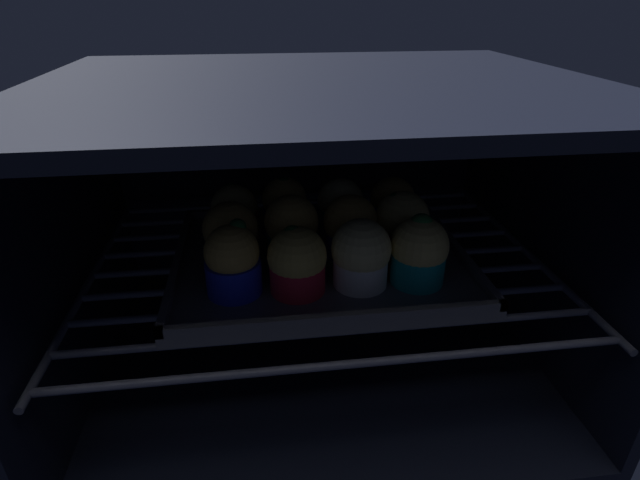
# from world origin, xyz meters

# --- Properties ---
(oven_cavity) EXTENTS (0.59, 0.47, 0.37)m
(oven_cavity) POSITION_xyz_m (0.00, 0.26, 0.17)
(oven_cavity) COLOR black
(oven_cavity) RESTS_ON ground
(oven_rack) EXTENTS (0.55, 0.42, 0.01)m
(oven_rack) POSITION_xyz_m (0.00, 0.22, 0.14)
(oven_rack) COLOR #444756
(oven_rack) RESTS_ON oven_cavity
(baking_tray) EXTENTS (0.34, 0.27, 0.02)m
(baking_tray) POSITION_xyz_m (0.00, 0.20, 0.15)
(baking_tray) COLOR #4C4C51
(baking_tray) RESTS_ON oven_rack
(muffin_row0_col0) EXTENTS (0.06, 0.06, 0.08)m
(muffin_row0_col0) POSITION_xyz_m (-0.10, 0.14, 0.19)
(muffin_row0_col0) COLOR #1928B7
(muffin_row0_col0) RESTS_ON baking_tray
(muffin_row0_col1) EXTENTS (0.06, 0.06, 0.07)m
(muffin_row0_col1) POSITION_xyz_m (-0.03, 0.13, 0.19)
(muffin_row0_col1) COLOR red
(muffin_row0_col1) RESTS_ON baking_tray
(muffin_row0_col2) EXTENTS (0.06, 0.06, 0.08)m
(muffin_row0_col2) POSITION_xyz_m (0.04, 0.14, 0.19)
(muffin_row0_col2) COLOR silver
(muffin_row0_col2) RESTS_ON baking_tray
(muffin_row0_col3) EXTENTS (0.06, 0.06, 0.08)m
(muffin_row0_col3) POSITION_xyz_m (0.10, 0.14, 0.19)
(muffin_row0_col3) COLOR #0C8C84
(muffin_row0_col3) RESTS_ON baking_tray
(muffin_row1_col0) EXTENTS (0.06, 0.06, 0.07)m
(muffin_row1_col0) POSITION_xyz_m (-0.10, 0.20, 0.19)
(muffin_row1_col0) COLOR red
(muffin_row1_col0) RESTS_ON baking_tray
(muffin_row1_col1) EXTENTS (0.06, 0.06, 0.08)m
(muffin_row1_col1) POSITION_xyz_m (-0.03, 0.20, 0.19)
(muffin_row1_col1) COLOR #0C8C84
(muffin_row1_col1) RESTS_ON baking_tray
(muffin_row1_col2) EXTENTS (0.06, 0.06, 0.08)m
(muffin_row1_col2) POSITION_xyz_m (0.04, 0.20, 0.19)
(muffin_row1_col2) COLOR #1928B7
(muffin_row1_col2) RESTS_ON baking_tray
(muffin_row1_col3) EXTENTS (0.06, 0.06, 0.08)m
(muffin_row1_col3) POSITION_xyz_m (0.10, 0.21, 0.19)
(muffin_row1_col3) COLOR red
(muffin_row1_col3) RESTS_ON baking_tray
(muffin_row2_col0) EXTENTS (0.06, 0.06, 0.07)m
(muffin_row2_col0) POSITION_xyz_m (-0.10, 0.27, 0.19)
(muffin_row2_col0) COLOR red
(muffin_row2_col0) RESTS_ON baking_tray
(muffin_row2_col1) EXTENTS (0.06, 0.06, 0.08)m
(muffin_row2_col1) POSITION_xyz_m (-0.04, 0.27, 0.19)
(muffin_row2_col1) COLOR #1928B7
(muffin_row2_col1) RESTS_ON baking_tray
(muffin_row2_col2) EXTENTS (0.06, 0.06, 0.07)m
(muffin_row2_col2) POSITION_xyz_m (0.04, 0.27, 0.19)
(muffin_row2_col2) COLOR #0C8C84
(muffin_row2_col2) RESTS_ON baking_tray
(muffin_row2_col3) EXTENTS (0.06, 0.06, 0.07)m
(muffin_row2_col3) POSITION_xyz_m (0.10, 0.27, 0.18)
(muffin_row2_col3) COLOR #1928B7
(muffin_row2_col3) RESTS_ON baking_tray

